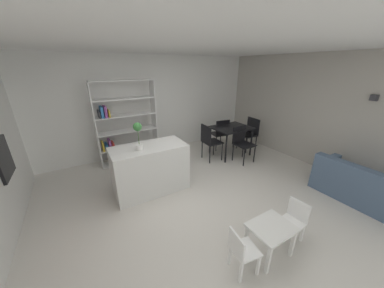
% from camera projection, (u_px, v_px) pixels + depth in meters
% --- Properties ---
extents(ground_plane, '(9.09, 9.09, 0.00)m').
position_uv_depth(ground_plane, '(196.00, 202.00, 3.56)').
color(ground_plane, beige).
extents(ceiling_slab, '(6.61, 5.48, 0.06)m').
position_uv_depth(ceiling_slab, '(198.00, 40.00, 2.60)').
color(ceiling_slab, white).
rests_on(ceiling_slab, ground_plane).
extents(back_partition, '(6.61, 0.06, 2.58)m').
position_uv_depth(back_partition, '(143.00, 106.00, 5.25)').
color(back_partition, white).
rests_on(back_partition, ground_plane).
extents(right_partition_gray, '(0.06, 5.48, 2.58)m').
position_uv_depth(right_partition_gray, '(315.00, 112.00, 4.63)').
color(right_partition_gray, '#B2ADA3').
rests_on(right_partition_gray, ground_plane).
extents(built_in_oven, '(0.06, 0.58, 0.58)m').
position_uv_depth(built_in_oven, '(4.00, 159.00, 2.84)').
color(built_in_oven, black).
rests_on(built_in_oven, ground_plane).
extents(kitchen_island, '(1.37, 0.67, 0.92)m').
position_uv_depth(kitchen_island, '(150.00, 169.00, 3.77)').
color(kitchen_island, silver).
rests_on(kitchen_island, ground_plane).
extents(potted_plant_on_island, '(0.15, 0.15, 0.49)m').
position_uv_depth(potted_plant_on_island, '(138.00, 134.00, 3.35)').
color(potted_plant_on_island, white).
rests_on(potted_plant_on_island, kitchen_island).
extents(open_bookshelf, '(1.42, 0.35, 2.00)m').
position_uv_depth(open_bookshelf, '(122.00, 127.00, 4.77)').
color(open_bookshelf, white).
rests_on(open_bookshelf, ground_plane).
extents(child_table, '(0.53, 0.43, 0.45)m').
position_uv_depth(child_table, '(271.00, 232.00, 2.47)').
color(child_table, white).
rests_on(child_table, ground_plane).
extents(child_chair_right, '(0.31, 0.31, 0.59)m').
position_uv_depth(child_chair_right, '(294.00, 219.00, 2.72)').
color(child_chair_right, white).
rests_on(child_chair_right, ground_plane).
extents(child_chair_left, '(0.33, 0.33, 0.58)m').
position_uv_depth(child_chair_left, '(241.00, 250.00, 2.26)').
color(child_chair_left, white).
rests_on(child_chair_left, ground_plane).
extents(dining_table, '(0.99, 0.80, 0.78)m').
position_uv_depth(dining_table, '(231.00, 130.00, 5.27)').
color(dining_table, black).
rests_on(dining_table, ground_plane).
extents(dining_chair_window_side, '(0.43, 0.48, 0.93)m').
position_uv_depth(dining_chair_window_side, '(250.00, 131.00, 5.65)').
color(dining_chair_window_side, black).
rests_on(dining_chair_window_side, ground_plane).
extents(dining_chair_island_side, '(0.45, 0.45, 0.94)m').
position_uv_depth(dining_chair_island_side, '(209.00, 140.00, 4.98)').
color(dining_chair_island_side, black).
rests_on(dining_chair_island_side, ground_plane).
extents(dining_chair_far, '(0.47, 0.48, 0.89)m').
position_uv_depth(dining_chair_far, '(221.00, 132.00, 5.66)').
color(dining_chair_far, black).
rests_on(dining_chair_far, ground_plane).
extents(dining_chair_near, '(0.46, 0.46, 0.90)m').
position_uv_depth(dining_chair_near, '(242.00, 141.00, 4.98)').
color(dining_chair_near, black).
rests_on(dining_chair_near, ground_plane).
extents(sofa, '(0.88, 1.71, 0.73)m').
position_uv_depth(sofa, '(371.00, 191.00, 3.46)').
color(sofa, '#475B75').
rests_on(sofa, ground_plane).
extents(wall_sconce_back, '(0.11, 0.11, 0.11)m').
position_uv_depth(wall_sconce_back, '(374.00, 98.00, 3.62)').
color(wall_sconce_back, '#333338').
rests_on(wall_sconce_back, ground_plane).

